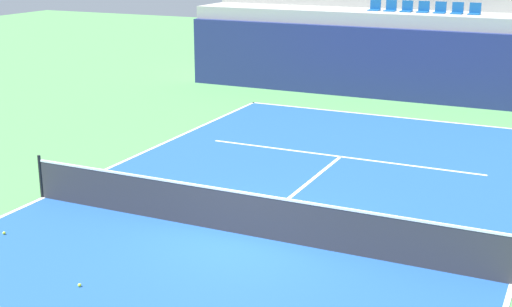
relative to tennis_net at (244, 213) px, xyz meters
name	(u,v)px	position (x,y,z in m)	size (l,w,h in m)	color
ground_plane	(244,235)	(0.00, 0.00, -0.51)	(80.00, 80.00, 0.00)	#4C8C4C
court_surface	(244,235)	(0.00, 0.00, -0.50)	(11.00, 24.00, 0.01)	#1E4C99
baseline_far	(390,116)	(0.00, 11.95, -0.50)	(11.00, 0.10, 0.00)	white
sideline_left	(44,197)	(-5.45, 0.00, -0.50)	(0.10, 24.00, 0.00)	white
sideline_right	(512,284)	(5.45, 0.00, -0.50)	(0.10, 24.00, 0.00)	white
service_line_far	(341,157)	(0.00, 6.40, -0.50)	(8.26, 0.10, 0.00)	white
centre_service_line	(300,190)	(0.00, 3.20, -0.50)	(0.10, 6.40, 0.00)	white
back_wall	(411,66)	(0.00, 14.80, 0.90)	(19.22, 0.30, 2.81)	navy
stands_tier_lower	(420,55)	(0.00, 16.15, 1.16)	(19.22, 2.40, 3.34)	#9E9E99
stands_tier_upper	(433,38)	(0.00, 18.55, 1.56)	(19.22, 2.40, 4.14)	#9E9E99
seating_row_lower	(423,9)	(0.00, 16.24, 2.95)	(4.41, 0.44, 0.44)	#145193
tennis_net	(244,213)	(0.00, 0.00, 0.00)	(11.08, 0.08, 1.07)	black
tennis_ball_1	(80,285)	(-1.63, -3.43, -0.47)	(0.07, 0.07, 0.07)	#CCE033
tennis_ball_2	(4,233)	(-4.64, -2.17, -0.47)	(0.07, 0.07, 0.07)	#CCE033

